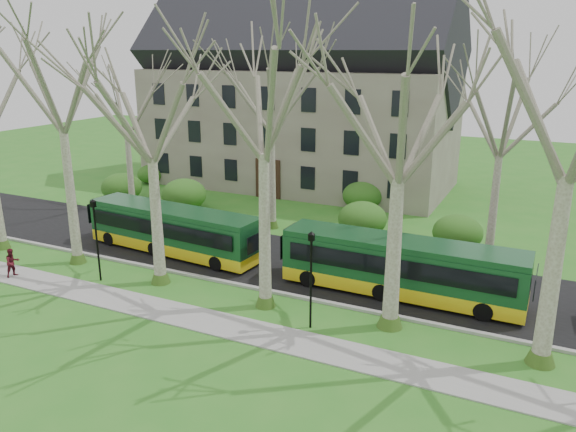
% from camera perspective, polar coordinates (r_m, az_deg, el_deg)
% --- Properties ---
extents(ground, '(120.00, 120.00, 0.00)m').
position_cam_1_polar(ground, '(28.37, -8.18, -7.83)').
color(ground, '#2F7922').
rests_on(ground, ground).
extents(sidewalk, '(70.00, 2.00, 0.06)m').
position_cam_1_polar(sidewalk, '(26.53, -11.21, -9.72)').
color(sidewalk, gray).
rests_on(sidewalk, ground).
extents(road, '(80.00, 8.00, 0.06)m').
position_cam_1_polar(road, '(32.69, -2.84, -4.26)').
color(road, black).
rests_on(road, ground).
extents(curb, '(80.00, 0.25, 0.14)m').
position_cam_1_polar(curb, '(29.48, -6.57, -6.65)').
color(curb, '#A5A39E').
rests_on(curb, ground).
extents(building, '(26.50, 12.20, 16.00)m').
position_cam_1_polar(building, '(49.93, 1.17, 12.45)').
color(building, slate).
rests_on(building, ground).
extents(tree_row_verge, '(49.00, 7.00, 14.00)m').
position_cam_1_polar(tree_row_verge, '(26.53, -8.44, 6.32)').
color(tree_row_verge, gray).
rests_on(tree_row_verge, ground).
extents(tree_row_far, '(33.00, 7.00, 12.00)m').
position_cam_1_polar(tree_row_far, '(36.49, -0.68, 7.67)').
color(tree_row_far, gray).
rests_on(tree_row_far, ground).
extents(lamp_row, '(36.22, 0.22, 4.30)m').
position_cam_1_polar(lamp_row, '(26.64, -9.59, -3.56)').
color(lamp_row, black).
rests_on(lamp_row, ground).
extents(hedges, '(30.60, 8.60, 2.00)m').
position_cam_1_polar(hedges, '(41.64, -2.94, 1.74)').
color(hedges, '#185016').
rests_on(hedges, ground).
extents(bus_lead, '(11.41, 3.27, 2.81)m').
position_cam_1_polar(bus_lead, '(33.69, -11.58, -1.36)').
color(bus_lead, '#144722').
rests_on(bus_lead, road).
extents(bus_follow, '(11.67, 2.53, 2.91)m').
position_cam_1_polar(bus_follow, '(27.87, 11.39, -5.07)').
color(bus_follow, '#144722').
rests_on(bus_follow, road).
extents(pedestrian_b, '(0.74, 0.86, 1.54)m').
position_cam_1_polar(pedestrian_b, '(33.13, -26.21, -4.26)').
color(pedestrian_b, '#52121D').
rests_on(pedestrian_b, sidewalk).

